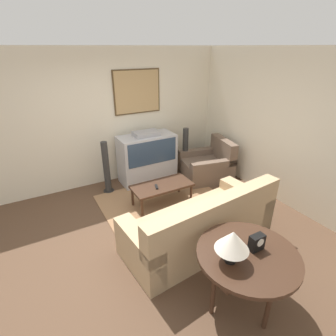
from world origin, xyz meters
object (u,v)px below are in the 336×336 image
Objects in this scene: tv at (147,158)px; coffee_table at (162,187)px; armchair at (208,166)px; table_lamp at (233,241)px; couch at (201,226)px; speaker_tower_right at (185,152)px; mantel_clock at (257,242)px; console_table at (248,258)px; speaker_tower_left at (106,169)px.

coffee_table is at bearing -100.43° from tv.
armchair is 3.14× the size of table_lamp.
table_lamp is at bearing 62.75° from couch.
speaker_tower_right reaches higher than armchair.
couch is 12.93× the size of mantel_clock.
mantel_clock is (-0.06, -1.03, 0.50)m from couch.
armchair reaches higher than console_table.
couch is 2.18× the size of speaker_tower_left.
tv is at bearing 175.24° from speaker_tower_right.
armchair is at bearing 56.33° from table_lamp.
table_lamp is at bearing -100.62° from coffee_table.
couch is 1.11m from console_table.
speaker_tower_left and speaker_tower_right have the same top height.
coffee_table is at bearing -59.20° from armchair.
tv is 1.11× the size of speaker_tower_right.
console_table is 0.40m from table_lamp.
console_table is at bearing -3.23° from table_lamp.
tv is at bearing -100.28° from couch.
coffee_table is at bearing 85.38° from console_table.
speaker_tower_left reaches higher than armchair.
coffee_table is 1.03× the size of speaker_tower_right.
tv is 1.07× the size of coffee_table.
mantel_clock is (0.11, 0.01, 0.16)m from console_table.
table_lamp reaches higher than speaker_tower_left.
speaker_tower_right is (-0.30, 0.46, 0.23)m from armchair.
mantel_clock is at bearing 6.35° from console_table.
table_lamp is 0.39m from mantel_clock.
speaker_tower_right reaches higher than mantel_clock.
couch is 2.14× the size of console_table.
table_lamp is 3.26m from speaker_tower_left.
speaker_tower_left is (-0.72, 2.18, 0.19)m from couch.
couch is 2.23m from armchair.
couch is 1.14m from mantel_clock.
couch is at bearing -117.01° from speaker_tower_right.
table_lamp is (-0.24, 0.01, 0.32)m from console_table.
speaker_tower_right is (0.92, -0.08, -0.02)m from tv.
armchair is 1.09× the size of speaker_tower_left.
tv is 3.37m from table_lamp.
speaker_tower_left is (-0.54, 3.22, -0.16)m from console_table.
table_lamp is at bearing -115.45° from speaker_tower_right.
armchair is 0.60m from speaker_tower_right.
tv is at bearing 85.50° from mantel_clock.
console_table is (-1.59, -2.76, 0.38)m from armchair.
tv reaches higher than speaker_tower_left.
speaker_tower_right is (1.83, 0.00, 0.00)m from speaker_tower_left.
couch is 2.01× the size of armchair.
armchair is 1.05× the size of coffee_table.
coffee_table is (-0.19, -1.03, -0.16)m from tv.
couch is at bearing -90.46° from coffee_table.
tv reaches higher than mantel_clock.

